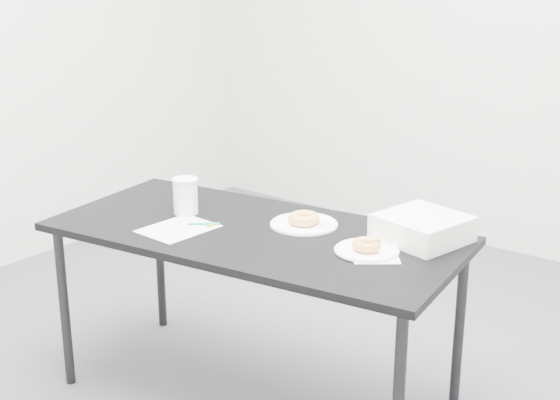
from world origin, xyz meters
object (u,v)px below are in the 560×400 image
Objects in this scene: plate_near at (367,250)px; bakery_box at (422,228)px; coffee_cup at (185,196)px; plate_far at (304,224)px; scorecard at (178,229)px; pen at (204,224)px; table at (255,243)px; donut_far at (304,218)px; donut_near at (367,245)px.

bakery_box reaches higher than plate_near.
plate_far is at bearing 20.53° from coffee_cup.
pen is at bearing 64.28° from scorecard.
donut_far is (0.12, 0.16, 0.08)m from table.
coffee_cup reaches higher than pen.
pen is 0.65m from plate_near.
bakery_box is (0.43, 0.13, 0.02)m from donut_far.
scorecard is at bearing -137.63° from donut_far.
scorecard is 2.15× the size of pen.
plate_far is (-0.34, 0.09, -0.02)m from donut_near.
table is 11.19× the size of coffee_cup.
bakery_box is (0.89, 0.30, -0.03)m from coffee_cup.
pen is at bearing -164.57° from table.
pen is 0.85× the size of coffee_cup.
pen is at bearing -142.26° from plate_far.
table is 0.62m from bakery_box.
table is 0.46m from donut_near.
pen is 1.02× the size of donut_far.
table is 0.20m from plate_far.
plate_near is at bearing 22.17° from scorecard.
plate_near is 0.35m from plate_far.
pen is 0.48× the size of plate_far.
scorecard is 1.18× the size of plate_near.
plate_far is at bearing 46.39° from table.
coffee_cup is (-0.46, -0.17, 0.07)m from plate_far.
donut_far reaches higher than plate_far.
coffee_cup is at bearing 175.28° from table.
donut_far reaches higher than table.
coffee_cup is (-0.79, -0.08, 0.07)m from plate_near.
table is at bearing -16.43° from pen.
donut_far is at bearing 46.31° from scorecard.
donut_near is 0.24m from bakery_box.
donut_far is 0.84× the size of coffee_cup.
bakery_box reaches higher than pen.
donut_far is (-0.34, 0.09, 0.00)m from donut_near.
donut_far is 0.49m from coffee_cup.
donut_near is 0.41× the size of plate_far.
coffee_cup reaches higher than scorecard.
plate_near is at bearing 5.51° from coffee_cup.
scorecard is 0.48m from plate_far.
plate_far is 0.49m from coffee_cup.
pen is 1.17× the size of donut_near.
donut_far reaches higher than pen.
plate_near is at bearing -90.00° from donut_near.
donut_far is at bearing 164.30° from plate_near.
donut_near is at bearing 90.00° from plate_near.
table is 0.21m from donut_far.
pen is at bearing -167.66° from donut_near.
coffee_cup is at bearing 128.68° from scorecard.
coffee_cup reaches higher than bakery_box.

